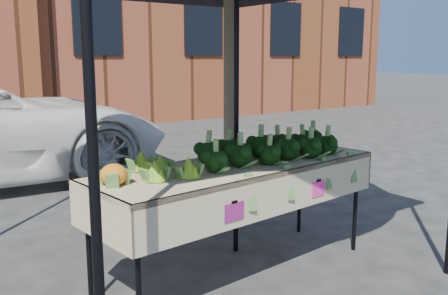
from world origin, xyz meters
TOP-DOWN VIEW (x-y plane):
  - ground at (0.00, 0.00)m, footprint 90.00×90.00m
  - table at (0.16, -0.13)m, footprint 2.47×1.04m
  - canopy at (0.09, 0.35)m, footprint 3.16×3.16m
  - broccoli_heap at (0.49, -0.10)m, footprint 1.46×0.56m
  - romanesco_cluster at (-0.50, -0.09)m, footprint 0.42×0.56m
  - cauliflower_pair at (-0.89, -0.18)m, footprint 0.19×0.19m

SIDE VIEW (x-z plane):
  - ground at x=0.00m, z-range 0.00..0.00m
  - table at x=0.16m, z-range 0.00..0.90m
  - cauliflower_pair at x=-0.89m, z-range 0.90..1.07m
  - romanesco_cluster at x=-0.50m, z-range 0.90..1.09m
  - broccoli_heap at x=0.49m, z-range 0.90..1.15m
  - canopy at x=0.09m, z-range 0.00..2.74m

